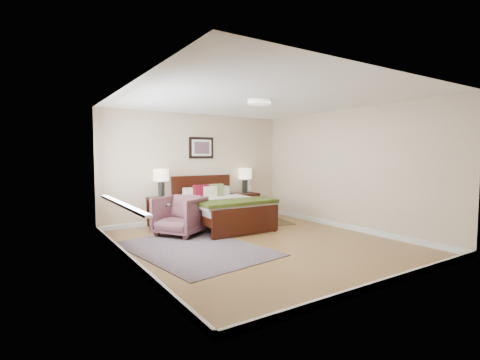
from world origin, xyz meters
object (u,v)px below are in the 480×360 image
(armchair, at_px, (180,216))
(rug_persian, at_px, (195,249))
(bed, at_px, (221,205))
(nightstand_right, at_px, (245,202))
(nightstand_left, at_px, (162,203))
(lamp_right, at_px, (245,176))
(lamp_left, at_px, (161,178))

(armchair, distance_m, rug_persian, 1.14)
(bed, bearing_deg, nightstand_right, 33.22)
(nightstand_left, xyz_separation_m, armchair, (0.01, -0.96, -0.14))
(bed, distance_m, nightstand_left, 1.28)
(bed, height_order, nightstand_left, bed)
(rug_persian, bearing_deg, armchair, 71.69)
(bed, relative_size, rug_persian, 0.76)
(bed, relative_size, nightstand_left, 3.05)
(lamp_right, bearing_deg, nightstand_right, -90.00)
(nightstand_right, distance_m, armchair, 2.36)
(nightstand_right, bearing_deg, nightstand_left, -179.81)
(nightstand_right, bearing_deg, rug_persian, -139.18)
(nightstand_right, bearing_deg, lamp_left, 179.62)
(rug_persian, bearing_deg, lamp_right, 32.93)
(nightstand_left, height_order, lamp_left, lamp_left)
(bed, relative_size, lamp_right, 3.21)
(lamp_right, relative_size, rug_persian, 0.24)
(nightstand_left, xyz_separation_m, lamp_right, (2.16, 0.02, 0.52))
(nightstand_right, bearing_deg, armchair, -155.86)
(nightstand_right, distance_m, lamp_right, 0.66)
(lamp_left, height_order, armchair, lamp_left)
(armchair, relative_size, rug_persian, 0.33)
(lamp_left, bearing_deg, lamp_right, 0.00)
(nightstand_left, height_order, lamp_right, lamp_right)
(lamp_right, height_order, armchair, lamp_right)
(nightstand_left, height_order, armchair, armchair)
(nightstand_left, xyz_separation_m, rug_persian, (-0.18, -2.02, -0.51))
(lamp_left, bearing_deg, armchair, -89.51)
(nightstand_left, distance_m, lamp_left, 0.55)
(lamp_left, distance_m, lamp_right, 2.16)
(bed, xyz_separation_m, lamp_left, (-1.07, 0.73, 0.58))
(armchair, bearing_deg, nightstand_right, 80.49)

